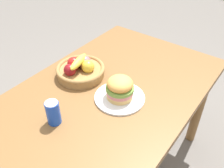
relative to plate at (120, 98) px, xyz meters
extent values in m
plane|color=slate|center=(0.03, 0.09, -0.76)|extent=(8.00, 8.00, 0.00)
cube|color=brown|center=(0.03, 0.09, -0.03)|extent=(1.40, 0.90, 0.04)
cylinder|color=brown|center=(0.65, -0.28, -0.40)|extent=(0.07, 0.07, 0.71)
cylinder|color=brown|center=(0.65, 0.46, -0.40)|extent=(0.07, 0.07, 0.71)
cylinder|color=white|center=(0.00, 0.00, 0.00)|extent=(0.27, 0.27, 0.01)
cylinder|color=#DBAD60|center=(0.00, 0.00, 0.02)|extent=(0.14, 0.14, 0.03)
cylinder|color=#C67075|center=(0.00, 0.00, 0.05)|extent=(0.14, 0.14, 0.02)
cylinder|color=olive|center=(0.00, 0.00, 0.07)|extent=(0.15, 0.15, 0.02)
ellipsoid|color=#DF9F4D|center=(0.00, 0.00, 0.10)|extent=(0.14, 0.14, 0.07)
cylinder|color=blue|center=(-0.33, 0.15, 0.05)|extent=(0.07, 0.07, 0.12)
cylinder|color=silver|center=(-0.33, 0.15, 0.12)|extent=(0.06, 0.06, 0.00)
cylinder|color=#9E7542|center=(0.03, 0.31, 0.02)|extent=(0.28, 0.28, 0.05)
torus|color=#9E7542|center=(0.03, 0.31, 0.04)|extent=(0.29, 0.29, 0.02)
sphere|color=#D16066|center=(0.07, 0.31, 0.07)|extent=(0.08, 0.08, 0.08)
sphere|color=red|center=(0.02, 0.35, 0.07)|extent=(0.08, 0.08, 0.08)
sphere|color=maroon|center=(-0.04, 0.32, 0.07)|extent=(0.07, 0.07, 0.07)
sphere|color=gold|center=(0.04, 0.26, 0.07)|extent=(0.08, 0.08, 0.08)
ellipsoid|color=yellow|center=(0.02, 0.30, 0.10)|extent=(0.18, 0.09, 0.05)
camera|label=1|loc=(-0.83, -0.56, 0.89)|focal=39.89mm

